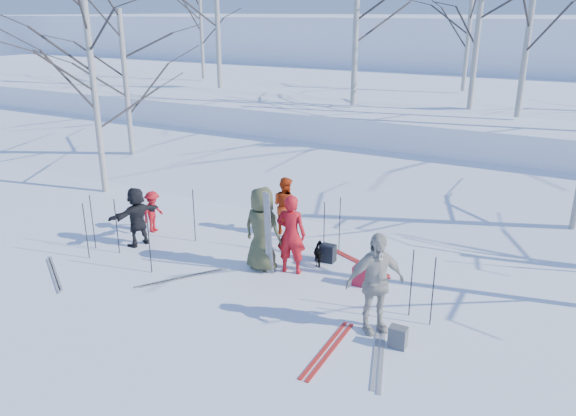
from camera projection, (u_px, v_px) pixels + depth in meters
The scene contains 39 objects.
ground at pixel (253, 289), 11.52m from camera, with size 120.00×120.00×0.00m, color white.
snow_ramp at pixel (373, 191), 17.27m from camera, with size 70.00×9.50×1.40m, color white.
snow_plateau at pixel (452, 114), 25.27m from camera, with size 70.00×18.00×2.20m, color white.
far_hill at pixel (519, 58), 42.34m from camera, with size 90.00×30.00×6.00m, color white.
skier_olive_center at pixel (262, 229), 12.12m from camera, with size 0.92×0.60×1.88m, color #414529.
skier_red_north at pixel (291, 234), 11.99m from camera, with size 0.64×0.42×1.77m, color red.
skier_redor_behind at pixel (285, 206), 14.16m from camera, with size 0.73×0.57×1.49m, color red.
skier_red_seated at pixel (153, 212), 14.35m from camera, with size 0.70×0.40×1.08m, color red.
skier_cream_east at pixel (375, 283), 9.75m from camera, with size 1.09×0.45×1.86m, color beige.
skier_grey_west at pixel (137, 217), 13.47m from camera, with size 1.35×0.43×1.46m, color black.
dog at pixel (320, 254), 12.59m from camera, with size 0.26×0.56×0.47m, color black.
upright_ski_left at pixel (267, 234), 11.85m from camera, with size 0.07×0.02×1.90m, color silver.
upright_ski_right at pixel (270, 234), 11.81m from camera, with size 0.07×0.02×1.90m, color silver.
ski_pair_a at pixel (328, 350), 9.44m from camera, with size 0.23×1.90×0.02m, color #B22019, non-canonical shape.
ski_pair_b at pixel (359, 262), 12.72m from camera, with size 1.81×0.98×0.02m, color #B22019, non-canonical shape.
ski_pair_c at pixel (379, 357), 9.25m from camera, with size 0.75×1.87×0.02m, color silver, non-canonical shape.
ski_pair_d at pixel (54, 274), 12.16m from camera, with size 1.70×1.20×0.02m, color silver, non-canonical shape.
ski_pair_e at pixel (182, 278), 11.98m from camera, with size 1.23×1.68×0.02m, color silver, non-canonical shape.
ski_pole_a at pixel (86, 231), 12.73m from camera, with size 0.02×0.02×1.34m, color black.
ski_pole_b at pixel (194, 216), 13.70m from camera, with size 0.02×0.02×1.34m, color black.
ski_pole_c at pixel (149, 244), 12.02m from camera, with size 0.02×0.02×1.34m, color black.
ski_pole_d at pixel (411, 283), 10.31m from camera, with size 0.02×0.02×1.34m, color black.
ski_pole_e at pixel (296, 226), 13.02m from camera, with size 0.02×0.02×1.34m, color black.
ski_pole_f at pixel (433, 292), 9.99m from camera, with size 0.02×0.02×1.34m, color black.
ski_pole_g at pixel (340, 224), 13.13m from camera, with size 0.02×0.02×1.34m, color black.
ski_pole_h at pixel (117, 226), 13.01m from camera, with size 0.02×0.02×1.34m, color black.
ski_pole_i at pixel (93, 222), 13.28m from camera, with size 0.02×0.02×1.34m, color black.
ski_pole_j at pixel (324, 230), 12.80m from camera, with size 0.02×0.02×1.34m, color black.
backpack_red at pixel (361, 276), 11.62m from camera, with size 0.32×0.22×0.42m, color #A8192E.
backpack_grey at pixel (398, 337), 9.48m from camera, with size 0.30×0.20×0.38m, color #4F5156.
backpack_dark at pixel (328, 253), 12.73m from camera, with size 0.34×0.24×0.40m, color black.
birch_plateau_a at pixel (530, 22), 16.91m from camera, with size 4.63×4.63×5.76m, color silver, non-canonical shape.
birch_plateau_c at pixel (217, 0), 23.32m from camera, with size 5.66×5.66×7.23m, color silver, non-canonical shape.
birch_plateau_d at pixel (201, 29), 27.17m from camera, with size 3.88×3.88×4.68m, color silver, non-canonical shape.
birch_plateau_e at pixel (469, 31), 22.82m from camera, with size 3.97×3.97×4.82m, color silver, non-canonical shape.
birch_plateau_f at pixel (356, 15), 19.15m from camera, with size 4.88×4.88×6.12m, color silver, non-canonical shape.
birch_plateau_h at pixel (479, 19), 18.41m from camera, with size 4.72×4.72×5.89m, color silver, non-canonical shape.
birch_edge_a at pixel (95, 101), 16.78m from camera, with size 4.60×4.60×5.71m, color silver, non-canonical shape.
birch_edge_d at pixel (127, 92), 19.44m from camera, with size 4.43×4.43×5.47m, color silver, non-canonical shape.
Camera 1 is at (5.55, -8.72, 5.40)m, focal length 35.00 mm.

